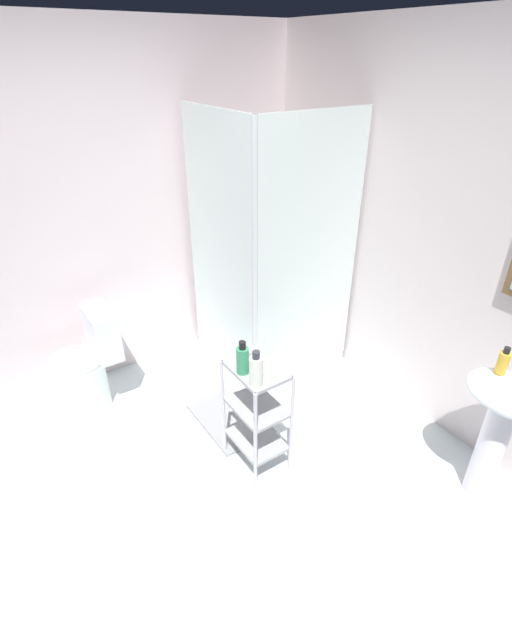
# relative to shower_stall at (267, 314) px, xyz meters

# --- Properties ---
(ground_plane) EXTENTS (4.20, 4.20, 0.02)m
(ground_plane) POSITION_rel_shower_stall_xyz_m (1.20, -1.23, -0.47)
(ground_plane) COLOR silver
(wall_back) EXTENTS (4.20, 0.14, 2.50)m
(wall_back) POSITION_rel_shower_stall_xyz_m (1.20, 0.62, 0.79)
(wall_back) COLOR silver
(wall_back) RESTS_ON ground_plane
(wall_left) EXTENTS (0.10, 4.20, 2.50)m
(wall_left) POSITION_rel_shower_stall_xyz_m (-0.65, -1.23, 0.79)
(wall_left) COLOR silver
(wall_left) RESTS_ON ground_plane
(shower_stall) EXTENTS (0.92, 0.92, 2.00)m
(shower_stall) POSITION_rel_shower_stall_xyz_m (0.00, 0.00, 0.00)
(shower_stall) COLOR white
(shower_stall) RESTS_ON ground_plane
(pedestal_sink) EXTENTS (0.46, 0.37, 0.81)m
(pedestal_sink) POSITION_rel_shower_stall_xyz_m (1.80, 0.29, 0.12)
(pedestal_sink) COLOR white
(pedestal_sink) RESTS_ON ground_plane
(toilet) EXTENTS (0.37, 0.49, 0.76)m
(toilet) POSITION_rel_shower_stall_xyz_m (-0.28, -1.39, -0.15)
(toilet) COLOR white
(toilet) RESTS_ON ground_plane
(storage_cart) EXTENTS (0.38, 0.28, 0.74)m
(storage_cart) POSITION_rel_shower_stall_xyz_m (0.86, -0.68, -0.03)
(storage_cart) COLOR silver
(storage_cart) RESTS_ON ground_plane
(hand_soap_bottle) EXTENTS (0.06, 0.06, 0.16)m
(hand_soap_bottle) POSITION_rel_shower_stall_xyz_m (1.70, 0.33, 0.42)
(hand_soap_bottle) COLOR gold
(hand_soap_bottle) RESTS_ON pedestal_sink
(lotion_bottle_white) EXTENTS (0.07, 0.07, 0.21)m
(lotion_bottle_white) POSITION_rel_shower_stall_xyz_m (0.98, -0.76, 0.37)
(lotion_bottle_white) COLOR white
(lotion_bottle_white) RESTS_ON storage_cart
(body_wash_bottle_green) EXTENTS (0.07, 0.07, 0.20)m
(body_wash_bottle_green) POSITION_rel_shower_stall_xyz_m (0.85, -0.77, 0.36)
(body_wash_bottle_green) COLOR #328E5E
(body_wash_bottle_green) RESTS_ON storage_cart
(rinse_cup) EXTENTS (0.07, 0.07, 0.10)m
(rinse_cup) POSITION_rel_shower_stall_xyz_m (0.80, -0.68, 0.33)
(rinse_cup) COLOR silver
(rinse_cup) RESTS_ON storage_cart
(bath_mat) EXTENTS (0.60, 0.40, 0.02)m
(bath_mat) POSITION_rel_shower_stall_xyz_m (0.44, -0.63, -0.45)
(bath_mat) COLOR gray
(bath_mat) RESTS_ON ground_plane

